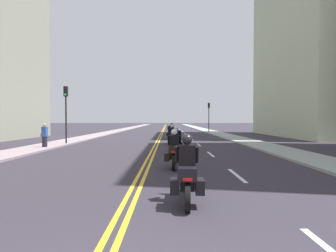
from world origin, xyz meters
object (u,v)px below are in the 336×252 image
object	(u,v)px
motorcycle_3	(173,136)
motorcycle_4	(171,133)
motorcycle_0	(188,175)
motorcycle_5	(173,131)
motorcycle_1	(175,152)
motorcycle_2	(177,142)
traffic_light_near	(67,105)
pedestrian_0	(46,136)
traffic_light_far	(210,112)

from	to	relation	value
motorcycle_3	motorcycle_4	xyz separation A→B (m)	(-0.12, 5.68, 0.02)
motorcycle_0	motorcycle_5	distance (m)	26.84
motorcycle_1	motorcycle_2	bearing A→B (deg)	90.37
traffic_light_near	pedestrian_0	xyz separation A→B (m)	(-0.37, -2.99, -2.30)
traffic_light_near	pedestrian_0	size ratio (longest dim) A/B	2.67
motorcycle_0	motorcycle_4	size ratio (longest dim) A/B	0.98
motorcycle_4	motorcycle_5	distance (m)	5.35
motorcycle_2	traffic_light_near	size ratio (longest dim) A/B	0.47
motorcycle_5	traffic_light_near	world-z (taller)	traffic_light_near
motorcycle_4	traffic_light_far	xyz separation A→B (m)	(6.03, 13.80, 2.49)
motorcycle_4	pedestrian_0	bearing A→B (deg)	-131.22
motorcycle_4	motorcycle_5	bearing A→B (deg)	89.56
motorcycle_4	motorcycle_5	xyz separation A→B (m)	(0.23, 5.34, -0.01)
motorcycle_3	motorcycle_5	size ratio (longest dim) A/B	0.99
motorcycle_1	pedestrian_0	bearing A→B (deg)	142.47
motorcycle_5	traffic_light_far	size ratio (longest dim) A/B	0.50
motorcycle_2	traffic_light_near	xyz separation A→B (m)	(-8.63, 4.83, 2.56)
motorcycle_4	traffic_light_near	size ratio (longest dim) A/B	0.48
motorcycle_4	motorcycle_2	bearing A→B (deg)	-86.45
motorcycle_2	motorcycle_3	bearing A→B (deg)	94.10
motorcycle_5	pedestrian_0	size ratio (longest dim) A/B	1.32
motorcycle_3	motorcycle_5	world-z (taller)	motorcycle_5
motorcycle_5	traffic_light_far	distance (m)	10.56
motorcycle_3	pedestrian_0	distance (m)	9.53
motorcycle_3	pedestrian_0	size ratio (longest dim) A/B	1.30
pedestrian_0	traffic_light_far	bearing A→B (deg)	-106.92
motorcycle_2	pedestrian_0	size ratio (longest dim) A/B	1.27
motorcycle_1	traffic_light_near	distance (m)	13.64
traffic_light_far	traffic_light_near	bearing A→B (deg)	-125.62
motorcycle_3	motorcycle_4	world-z (taller)	motorcycle_4
motorcycle_0	motorcycle_3	world-z (taller)	motorcycle_0
motorcycle_4	motorcycle_0	bearing A→B (deg)	-87.34
traffic_light_near	motorcycle_2	bearing A→B (deg)	-29.23
motorcycle_1	motorcycle_3	size ratio (longest dim) A/B	0.99
motorcycle_2	motorcycle_3	size ratio (longest dim) A/B	0.97
motorcycle_2	pedestrian_0	distance (m)	9.19
motorcycle_2	traffic_light_near	world-z (taller)	traffic_light_near
motorcycle_0	pedestrian_0	bearing A→B (deg)	129.07
traffic_light_far	pedestrian_0	xyz separation A→B (m)	(-14.74, -23.05, -2.27)
motorcycle_4	pedestrian_0	world-z (taller)	pedestrian_0
motorcycle_0	traffic_light_far	bearing A→B (deg)	83.60
motorcycle_3	motorcycle_2	bearing A→B (deg)	-88.69
motorcycle_4	traffic_light_near	xyz separation A→B (m)	(-8.34, -6.27, 2.52)
motorcycle_0	traffic_light_far	world-z (taller)	traffic_light_far
traffic_light_far	pedestrian_0	size ratio (longest dim) A/B	2.64
motorcycle_5	pedestrian_0	distance (m)	17.12
motorcycle_0	motorcycle_2	bearing A→B (deg)	92.61
motorcycle_3	traffic_light_near	world-z (taller)	traffic_light_near
motorcycle_4	pedestrian_0	distance (m)	12.71
motorcycle_5	motorcycle_1	bearing A→B (deg)	-93.48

